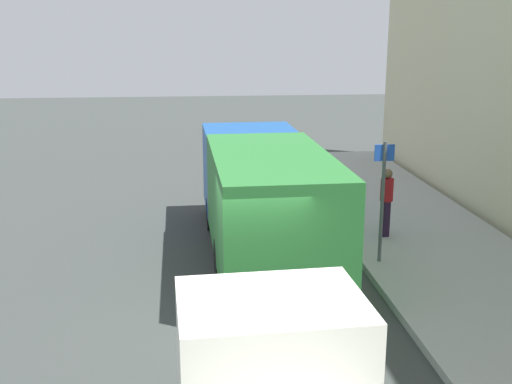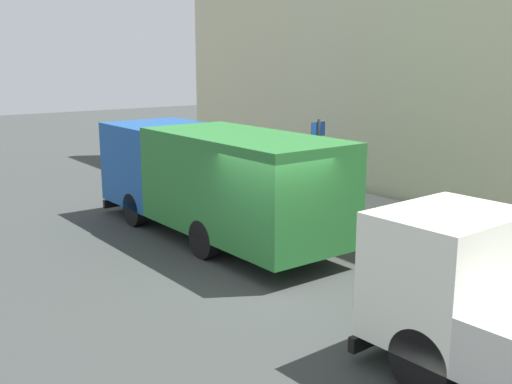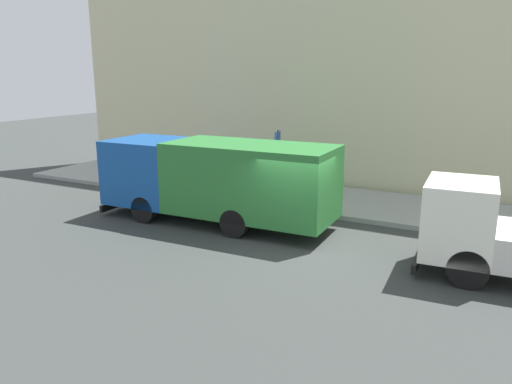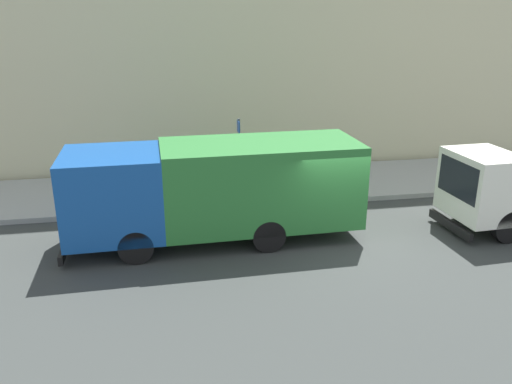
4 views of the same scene
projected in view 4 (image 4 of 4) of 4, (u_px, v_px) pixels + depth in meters
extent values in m
plane|color=#343836|center=(340.00, 242.00, 14.28)|extent=(80.00, 80.00, 0.00)
cube|color=#999E99|center=(295.00, 184.00, 18.97)|extent=(4.13, 30.00, 0.17)
cube|color=beige|center=(281.00, 15.00, 19.44)|extent=(0.50, 30.00, 11.89)
cube|color=#144995|center=(114.00, 193.00, 13.52)|extent=(2.48, 2.56, 2.18)
cube|color=black|center=(63.00, 187.00, 13.20)|extent=(2.04, 0.10, 1.22)
cube|color=#286F30|center=(260.00, 182.00, 14.26)|extent=(2.54, 5.39, 2.27)
cube|color=black|center=(67.00, 243.00, 13.69)|extent=(2.34, 0.17, 0.24)
cylinder|color=black|center=(136.00, 247.00, 12.99)|extent=(0.32, 0.89, 0.89)
cylinder|color=black|center=(137.00, 216.00, 14.96)|extent=(0.32, 0.89, 0.89)
cylinder|color=black|center=(268.00, 235.00, 13.64)|extent=(0.32, 0.89, 0.89)
cylinder|color=black|center=(253.00, 208.00, 15.61)|extent=(0.32, 0.89, 0.89)
cube|color=white|center=(482.00, 185.00, 14.63)|extent=(2.17, 1.71, 1.85)
cube|color=black|center=(458.00, 179.00, 14.39)|extent=(1.76, 0.15, 1.04)
cube|color=black|center=(450.00, 225.00, 14.82)|extent=(2.01, 0.22, 0.24)
cylinder|color=black|center=(508.00, 226.00, 14.18)|extent=(0.35, 0.96, 0.94)
cylinder|color=black|center=(468.00, 204.00, 15.83)|extent=(0.35, 0.96, 0.94)
cylinder|color=#25152D|center=(186.00, 184.00, 17.16)|extent=(0.32, 0.32, 0.92)
cylinder|color=maroon|center=(185.00, 163.00, 16.92)|extent=(0.42, 0.42, 0.57)
sphere|color=brown|center=(184.00, 151.00, 16.79)|extent=(0.24, 0.24, 0.24)
cylinder|color=#4C5156|center=(239.00, 161.00, 16.55)|extent=(0.08, 0.08, 2.72)
cube|color=blue|center=(238.00, 127.00, 16.18)|extent=(0.44, 0.03, 0.36)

